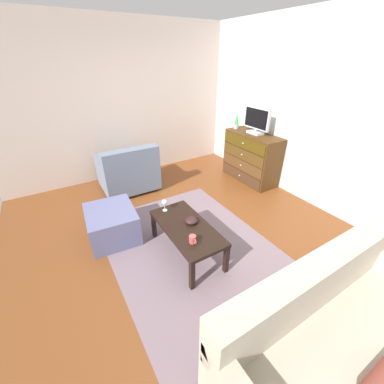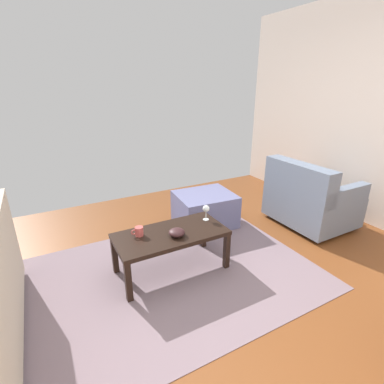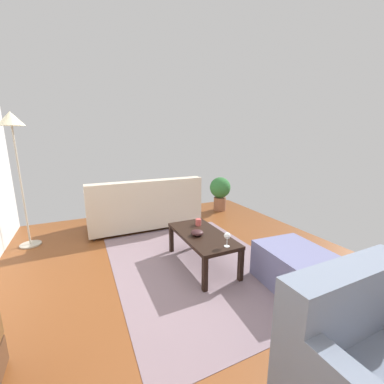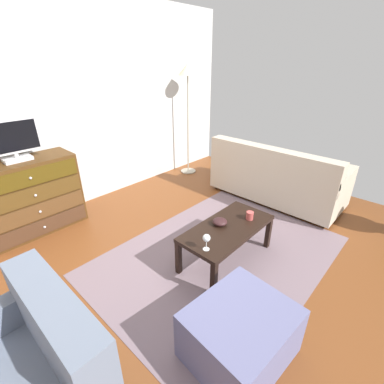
{
  "view_description": "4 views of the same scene",
  "coord_description": "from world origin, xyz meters",
  "px_view_note": "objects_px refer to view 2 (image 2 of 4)",
  "views": [
    {
      "loc": [
        2.14,
        -1.38,
        2.13
      ],
      "look_at": [
        0.09,
        -0.14,
        0.77
      ],
      "focal_mm": 22.46,
      "sensor_mm": 36.0,
      "label": 1
    },
    {
      "loc": [
        1.14,
        1.88,
        1.71
      ],
      "look_at": [
        -0.01,
        -0.26,
        0.78
      ],
      "focal_mm": 26.77,
      "sensor_mm": 36.0,
      "label": 2
    },
    {
      "loc": [
        -2.21,
        0.99,
        1.54
      ],
      "look_at": [
        0.04,
        -0.06,
        0.98
      ],
      "focal_mm": 22.56,
      "sensor_mm": 36.0,
      "label": 3
    },
    {
      "loc": [
        -1.72,
        -1.57,
        1.92
      ],
      "look_at": [
        -0.02,
        0.0,
        0.78
      ],
      "focal_mm": 25.24,
      "sensor_mm": 36.0,
      "label": 4
    }
  ],
  "objects_px": {
    "wine_glass": "(206,209)",
    "coffee_table": "(171,237)",
    "mug": "(139,231)",
    "armchair": "(309,199)",
    "ottoman": "(205,209)",
    "bowl_decorative": "(177,232)"
  },
  "relations": [
    {
      "from": "wine_glass",
      "to": "ottoman",
      "type": "bearing_deg",
      "value": -120.07
    },
    {
      "from": "mug",
      "to": "coffee_table",
      "type": "bearing_deg",
      "value": 162.95
    },
    {
      "from": "mug",
      "to": "armchair",
      "type": "bearing_deg",
      "value": 179.42
    },
    {
      "from": "armchair",
      "to": "ottoman",
      "type": "relative_size",
      "value": 1.33
    },
    {
      "from": "ottoman",
      "to": "wine_glass",
      "type": "bearing_deg",
      "value": 59.93
    },
    {
      "from": "coffee_table",
      "to": "ottoman",
      "type": "bearing_deg",
      "value": -138.63
    },
    {
      "from": "coffee_table",
      "to": "mug",
      "type": "bearing_deg",
      "value": -17.05
    },
    {
      "from": "bowl_decorative",
      "to": "armchair",
      "type": "relative_size",
      "value": 0.16
    },
    {
      "from": "mug",
      "to": "wine_glass",
      "type": "bearing_deg",
      "value": 179.12
    },
    {
      "from": "armchair",
      "to": "wine_glass",
      "type": "bearing_deg",
      "value": -0.44
    },
    {
      "from": "mug",
      "to": "armchair",
      "type": "distance_m",
      "value": 2.21
    },
    {
      "from": "ottoman",
      "to": "coffee_table",
      "type": "bearing_deg",
      "value": 41.37
    },
    {
      "from": "coffee_table",
      "to": "bowl_decorative",
      "type": "height_order",
      "value": "bowl_decorative"
    },
    {
      "from": "wine_glass",
      "to": "coffee_table",
      "type": "bearing_deg",
      "value": 9.91
    },
    {
      "from": "coffee_table",
      "to": "mug",
      "type": "relative_size",
      "value": 9.05
    },
    {
      "from": "mug",
      "to": "ottoman",
      "type": "relative_size",
      "value": 0.16
    },
    {
      "from": "coffee_table",
      "to": "armchair",
      "type": "height_order",
      "value": "armchair"
    },
    {
      "from": "wine_glass",
      "to": "bowl_decorative",
      "type": "distance_m",
      "value": 0.44
    },
    {
      "from": "ottoman",
      "to": "bowl_decorative",
      "type": "bearing_deg",
      "value": 45.46
    },
    {
      "from": "bowl_decorative",
      "to": "armchair",
      "type": "height_order",
      "value": "armchair"
    },
    {
      "from": "bowl_decorative",
      "to": "coffee_table",
      "type": "bearing_deg",
      "value": -73.68
    },
    {
      "from": "wine_glass",
      "to": "ottoman",
      "type": "distance_m",
      "value": 0.78
    }
  ]
}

